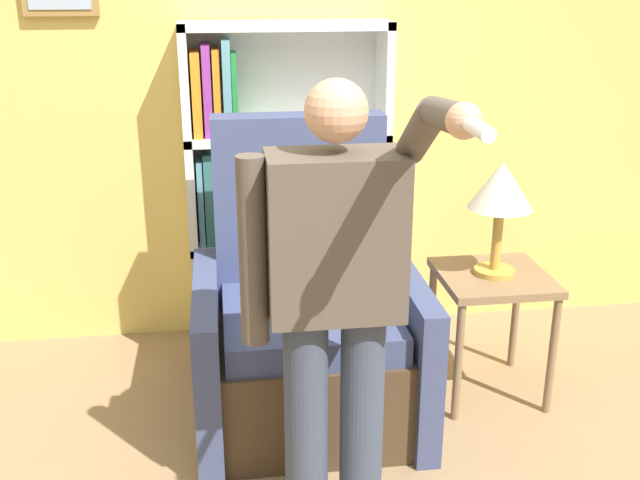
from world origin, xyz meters
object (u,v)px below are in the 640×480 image
armchair (307,330)px  person_standing (335,293)px  bookcase (267,191)px  side_table (492,293)px  table_lamp (501,191)px

armchair → person_standing: 0.91m
armchair → person_standing: (0.00, -0.76, 0.51)m
bookcase → armchair: bookcase is taller
bookcase → armchair: size_ratio=1.28×
side_table → table_lamp: table_lamp is taller
bookcase → person_standing: size_ratio=1.04×
table_lamp → armchair: bearing=-177.2°
bookcase → table_lamp: bookcase is taller
person_standing → table_lamp: person_standing is taller
bookcase → table_lamp: bearing=-35.8°
bookcase → table_lamp: size_ratio=3.21×
person_standing → side_table: (0.85, 0.80, -0.40)m
person_standing → bookcase: bearing=94.4°
person_standing → armchair: bearing=90.3°
side_table → person_standing: bearing=-136.7°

